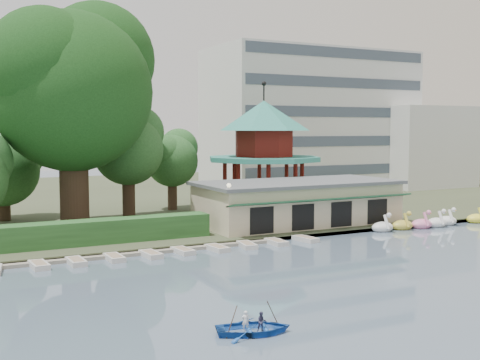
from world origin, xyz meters
TOP-DOWN VIEW (x-y plane):
  - ground_plane at (0.00, 0.00)m, footprint 220.00×220.00m
  - shore at (0.00, 52.00)m, footprint 220.00×70.00m
  - embankment at (0.00, 17.30)m, footprint 220.00×0.60m
  - dock at (-12.00, 17.20)m, footprint 34.00×1.60m
  - boathouse at (10.00, 21.97)m, footprint 18.60×9.39m
  - pavilion at (12.00, 32.00)m, footprint 12.40×12.40m
  - office_building at (32.67, 49.00)m, footprint 38.00×18.00m
  - hedge at (-15.00, 20.50)m, footprint 30.00×2.00m
  - lamp_post at (1.50, 19.00)m, footprint 0.36×0.36m
  - big_tree at (-8.81, 28.22)m, footprint 15.07×14.04m
  - small_trees at (-14.28, 31.02)m, footprint 39.52×17.12m
  - swan_boats at (24.24, 16.56)m, footprint 19.83×2.17m
  - moored_rowboats at (-10.12, 15.78)m, footprint 34.98×2.70m
  - rowboat_with_passengers at (-7.35, -1.67)m, footprint 5.52×4.65m

SIDE VIEW (x-z plane):
  - ground_plane at x=0.00m, z-range 0.00..0.00m
  - dock at x=-12.00m, z-range 0.00..0.24m
  - embankment at x=0.00m, z-range 0.00..0.30m
  - moored_rowboats at x=-10.12m, z-range 0.00..0.36m
  - shore at x=0.00m, z-range 0.00..0.40m
  - swan_boats at x=24.24m, z-range -0.56..1.35m
  - rowboat_with_passengers at x=-7.35m, z-range -0.52..1.49m
  - hedge at x=-15.00m, z-range 0.40..2.20m
  - boathouse at x=10.00m, z-range 0.42..4.32m
  - lamp_post at x=1.50m, z-range 1.20..5.48m
  - small_trees at x=-14.28m, z-range 0.63..11.56m
  - pavilion at x=12.00m, z-range 0.73..14.23m
  - office_building at x=32.67m, z-range -0.27..19.73m
  - big_tree at x=-8.81m, z-range 3.23..23.27m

